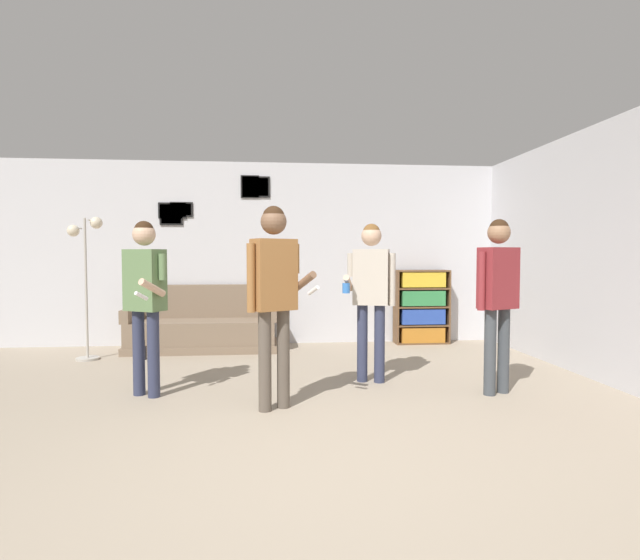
# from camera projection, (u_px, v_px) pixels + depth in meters

# --- Properties ---
(ground_plane) EXTENTS (20.00, 20.00, 0.00)m
(ground_plane) POSITION_uv_depth(u_px,v_px,m) (318.00, 480.00, 2.92)
(ground_plane) COLOR gray
(wall_back) EXTENTS (8.64, 0.08, 2.70)m
(wall_back) POSITION_uv_depth(u_px,v_px,m) (290.00, 253.00, 7.49)
(wall_back) COLOR silver
(wall_back) RESTS_ON ground_plane
(wall_right) EXTENTS (0.06, 7.03, 2.70)m
(wall_right) POSITION_uv_depth(u_px,v_px,m) (585.00, 253.00, 5.46)
(wall_right) COLOR silver
(wall_right) RESTS_ON ground_plane
(couch) EXTENTS (2.06, 0.80, 0.90)m
(couch) POSITION_uv_depth(u_px,v_px,m) (203.00, 329.00, 7.02)
(couch) COLOR #7A6651
(couch) RESTS_ON ground_plane
(bookshelf) EXTENTS (0.81, 0.30, 1.10)m
(bookshelf) POSITION_uv_depth(u_px,v_px,m) (421.00, 307.00, 7.50)
(bookshelf) COLOR brown
(bookshelf) RESTS_ON ground_plane
(floor_lamp) EXTENTS (0.43, 0.28, 1.81)m
(floor_lamp) POSITION_uv_depth(u_px,v_px,m) (86.00, 265.00, 6.26)
(floor_lamp) COLOR #ADA89E
(floor_lamp) RESTS_ON ground_plane
(person_player_foreground_left) EXTENTS (0.44, 0.59, 1.64)m
(person_player_foreground_left) POSITION_uv_depth(u_px,v_px,m) (145.00, 289.00, 4.63)
(person_player_foreground_left) COLOR #2D334C
(person_player_foreground_left) RESTS_ON ground_plane
(person_player_foreground_center) EXTENTS (0.60, 0.39, 1.74)m
(person_player_foreground_center) POSITION_uv_depth(u_px,v_px,m) (274.00, 284.00, 4.23)
(person_player_foreground_center) COLOR brown
(person_player_foreground_center) RESTS_ON ground_plane
(person_watcher_holding_cup) EXTENTS (0.57, 0.38, 1.65)m
(person_watcher_holding_cup) POSITION_uv_depth(u_px,v_px,m) (371.00, 285.00, 5.16)
(person_watcher_holding_cup) COLOR #2D334C
(person_watcher_holding_cup) RESTS_ON ground_plane
(person_spectator_near_bookshelf) EXTENTS (0.47, 0.32, 1.66)m
(person_spectator_near_bookshelf) POSITION_uv_depth(u_px,v_px,m) (498.00, 287.00, 4.71)
(person_spectator_near_bookshelf) COLOR #3D4247
(person_spectator_near_bookshelf) RESTS_ON ground_plane
(bottle_on_floor) EXTENTS (0.07, 0.07, 0.24)m
(bottle_on_floor) POSITION_uv_depth(u_px,v_px,m) (144.00, 352.00, 6.33)
(bottle_on_floor) COLOR black
(bottle_on_floor) RESTS_ON ground_plane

